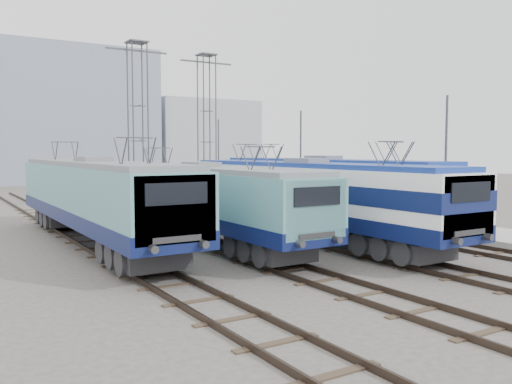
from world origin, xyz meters
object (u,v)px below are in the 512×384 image
(locomotive_far_left, at_px, (95,195))
(mast_front, at_px, (445,167))
(safety_cone, at_px, (483,231))
(catenary_tower_east, at_px, (207,122))
(locomotive_center_left, at_px, (203,196))
(catenary_tower_west, at_px, (138,118))
(mast_mid, at_px, (301,162))
(mast_rear, at_px, (218,160))
(locomotive_far_right, at_px, (325,184))
(locomotive_center_right, at_px, (308,192))

(locomotive_far_left, xyz_separation_m, mast_front, (15.35, -6.64, 1.17))
(mast_front, distance_m, safety_cone, 3.63)
(catenary_tower_east, distance_m, safety_cone, 25.01)
(locomotive_center_left, relative_size, catenary_tower_east, 1.45)
(catenary_tower_west, bearing_deg, mast_mid, -42.93)
(locomotive_far_left, distance_m, mast_front, 16.77)
(catenary_tower_east, xyz_separation_m, mast_mid, (2.10, -10.00, -3.14))
(locomotive_far_left, height_order, mast_rear, mast_rear)
(catenary_tower_west, height_order, mast_front, catenary_tower_west)
(locomotive_far_right, bearing_deg, locomotive_center_right, -136.27)
(locomotive_center_right, distance_m, catenary_tower_east, 20.16)
(locomotive_far_left, relative_size, locomotive_far_right, 1.01)
(mast_rear, bearing_deg, mast_front, -90.00)
(locomotive_far_left, xyz_separation_m, mast_mid, (15.35, 5.36, 1.17))
(locomotive_far_left, bearing_deg, mast_mid, 19.24)
(locomotive_center_right, relative_size, catenary_tower_west, 1.53)
(mast_mid, height_order, safety_cone, mast_mid)
(catenary_tower_east, xyz_separation_m, mast_front, (2.10, -22.00, -3.14))
(mast_mid, distance_m, safety_cone, 14.47)
(locomotive_far_right, xyz_separation_m, catenary_tower_west, (-6.75, 12.92, 4.27))
(locomotive_far_right, relative_size, catenary_tower_east, 1.55)
(catenary_tower_west, xyz_separation_m, safety_cone, (8.60, -22.18, -6.04))
(safety_cone, bearing_deg, catenary_tower_east, 94.96)
(locomotive_far_left, xyz_separation_m, mast_rear, (15.35, 17.36, 1.17))
(catenary_tower_east, distance_m, mast_mid, 10.69)
(locomotive_center_left, distance_m, mast_front, 11.95)
(catenary_tower_east, bearing_deg, safety_cone, -85.04)
(mast_front, xyz_separation_m, safety_cone, (-0.00, -2.18, -2.90))
(locomotive_center_left, relative_size, mast_mid, 2.49)
(locomotive_center_right, bearing_deg, catenary_tower_west, 97.44)
(catenary_tower_east, xyz_separation_m, safety_cone, (2.10, -24.18, -6.04))
(locomotive_far_right, distance_m, mast_front, 7.40)
(locomotive_far_right, xyz_separation_m, catenary_tower_east, (-0.25, 14.92, 4.27))
(mast_mid, distance_m, mast_rear, 12.00)
(locomotive_center_right, height_order, locomotive_far_right, locomotive_far_right)
(locomotive_far_left, xyz_separation_m, catenary_tower_east, (13.25, 15.36, 4.31))
(locomotive_center_left, bearing_deg, locomotive_far_right, 13.94)
(catenary_tower_west, distance_m, safety_cone, 24.55)
(catenary_tower_west, distance_m, mast_front, 22.00)
(locomotive_center_right, bearing_deg, mast_front, -23.57)
(safety_cone, bearing_deg, mast_rear, 90.00)
(mast_front, relative_size, mast_rear, 1.00)
(locomotive_center_left, xyz_separation_m, mast_front, (10.85, -4.84, 1.32))
(mast_front, bearing_deg, locomotive_far_left, 156.60)
(catenary_tower_west, xyz_separation_m, mast_rear, (8.60, 4.00, -3.14))
(locomotive_center_left, height_order, catenary_tower_west, catenary_tower_west)
(mast_mid, bearing_deg, locomotive_center_left, -146.59)
(locomotive_center_left, height_order, catenary_tower_east, catenary_tower_east)
(safety_cone, bearing_deg, mast_mid, 90.00)
(locomotive_far_right, height_order, mast_front, mast_front)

